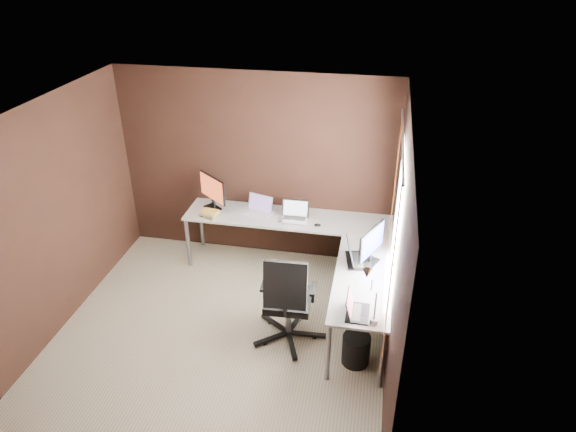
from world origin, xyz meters
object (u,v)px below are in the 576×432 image
(monitor_left, at_px, (212,190))
(desk_lamp, at_px, (370,289))
(book_stack, at_px, (210,213))
(wastebasket, at_px, (356,349))
(laptop_black_small, at_px, (355,309))
(laptop_white, at_px, (258,210))
(laptop_silver, at_px, (295,215))
(monitor_right, at_px, (372,243))
(laptop_black_big, at_px, (355,257))
(office_chair, at_px, (288,315))
(drawer_pedestal, at_px, (359,268))

(monitor_left, bearing_deg, desk_lamp, -2.92)
(book_stack, bearing_deg, desk_lamp, -37.89)
(wastebasket, bearing_deg, laptop_black_small, -109.77)
(laptop_white, relative_size, laptop_silver, 1.15)
(laptop_black_small, xyz_separation_m, book_stack, (-1.97, 1.58, -0.01))
(monitor_right, distance_m, book_stack, 2.19)
(laptop_black_big, relative_size, laptop_black_small, 1.35)
(laptop_white, xyz_separation_m, desk_lamp, (1.50, -1.82, 0.29))
(laptop_white, xyz_separation_m, laptop_black_small, (1.38, -1.77, -0.00))
(laptop_black_small, relative_size, desk_lamp, 0.58)
(laptop_black_small, bearing_deg, monitor_left, 48.38)
(monitor_left, relative_size, laptop_black_big, 1.08)
(office_chair, bearing_deg, laptop_silver, 94.67)
(laptop_silver, distance_m, wastebasket, 1.94)
(laptop_black_small, distance_m, desk_lamp, 0.32)
(desk_lamp, bearing_deg, monitor_right, 110.18)
(laptop_black_big, height_order, laptop_black_small, laptop_black_big)
(monitor_left, height_order, laptop_silver, monitor_left)
(office_chair, bearing_deg, book_stack, 132.62)
(drawer_pedestal, distance_m, monitor_right, 0.84)
(book_stack, distance_m, wastebasket, 2.56)
(laptop_white, bearing_deg, wastebasket, -33.73)
(laptop_black_big, bearing_deg, office_chair, 119.75)
(monitor_left, distance_m, laptop_black_small, 2.69)
(laptop_black_small, height_order, office_chair, office_chair)
(laptop_white, distance_m, office_chair, 1.64)
(laptop_black_big, bearing_deg, laptop_silver, 34.66)
(laptop_silver, relative_size, wastebasket, 1.04)
(office_chair, bearing_deg, laptop_black_big, 37.87)
(laptop_silver, distance_m, desk_lamp, 2.05)
(monitor_left, distance_m, desk_lamp, 2.81)
(desk_lamp, bearing_deg, drawer_pedestal, 114.88)
(book_stack, bearing_deg, laptop_white, 17.26)
(drawer_pedestal, bearing_deg, laptop_white, 164.31)
(monitor_left, distance_m, office_chair, 2.05)
(office_chair, bearing_deg, laptop_black_small, -27.69)
(drawer_pedestal, height_order, office_chair, office_chair)
(office_chair, bearing_deg, wastebasket, -18.58)
(office_chair, relative_size, wastebasket, 3.35)
(laptop_white, height_order, office_chair, office_chair)
(laptop_white, xyz_separation_m, office_chair, (0.66, -1.43, -0.45))
(laptop_silver, bearing_deg, laptop_black_big, -44.41)
(drawer_pedestal, distance_m, office_chair, 1.26)
(monitor_right, distance_m, desk_lamp, 0.96)
(laptop_black_small, relative_size, office_chair, 0.28)
(drawer_pedestal, relative_size, laptop_silver, 1.73)
(drawer_pedestal, height_order, book_stack, book_stack)
(laptop_black_small, xyz_separation_m, office_chair, (-0.71, 0.33, -0.45))
(monitor_left, relative_size, monitor_right, 0.94)
(drawer_pedestal, xyz_separation_m, laptop_white, (-1.35, 0.38, 0.48))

